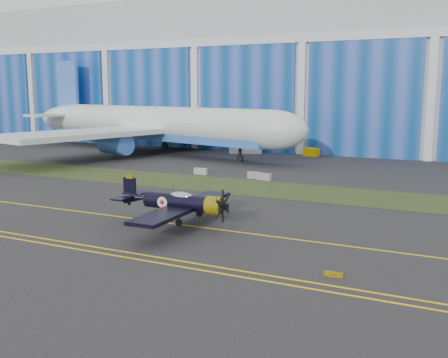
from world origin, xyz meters
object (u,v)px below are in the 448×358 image
at_px(warbird, 177,202).
at_px(shipping_container, 246,146).
at_px(jetliner, 157,86).
at_px(tug, 311,152).

height_order(warbird, shipping_container, warbird).
distance_m(jetliner, shipping_container, 19.72).
distance_m(warbird, jetliner, 55.53).
bearing_deg(jetliner, tug, 30.37).
bearing_deg(tug, shipping_container, -163.77).
relative_size(warbird, shipping_container, 2.32).
height_order(shipping_container, tug, shipping_container).
xyz_separation_m(warbird, shipping_container, (-16.53, 51.88, -0.91)).
xyz_separation_m(jetliner, tug, (27.08, 8.02, -11.57)).
relative_size(jetliner, shipping_container, 13.84).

